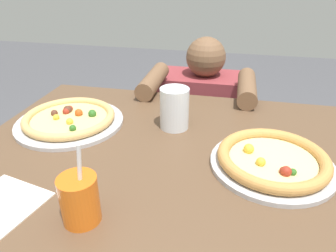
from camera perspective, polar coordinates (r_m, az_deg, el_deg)
name	(u,v)px	position (r m, az deg, el deg)	size (l,w,h in m)	color
dining_table	(177,188)	(0.92, 1.66, -11.19)	(1.15, 0.83, 0.75)	brown
pizza_near	(272,160)	(0.82, 18.55, -5.94)	(0.31, 0.31, 0.04)	#B7B7BC
pizza_far	(70,119)	(1.03, -17.55, 1.21)	(0.33, 0.33, 0.04)	#B7B7BC
drink_cup_colored	(80,199)	(0.64, -15.86, -12.75)	(0.08, 0.08, 0.18)	orange
water_cup_clear	(174,108)	(0.94, 1.18, 3.33)	(0.09, 0.09, 0.13)	silver
paper_napkin	(3,203)	(0.77, -28.00, -12.35)	(0.16, 0.14, 0.00)	white
diner_seated	(201,140)	(1.60, 6.01, -2.55)	(0.44, 0.53, 0.92)	#333847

